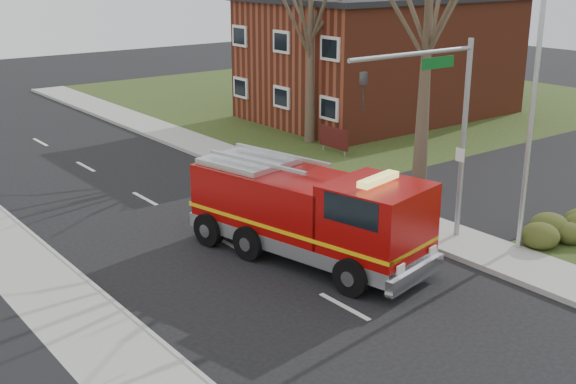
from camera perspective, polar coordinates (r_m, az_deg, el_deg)
ground at (r=20.25m, az=4.47°, el=-9.03°), size 120.00×120.00×0.00m
sidewalk_right at (r=24.47m, az=15.39°, el=-4.58°), size 2.40×80.00×0.15m
sidewalk_left at (r=17.19m, az=-11.61°, el=-14.35°), size 2.40×80.00×0.15m
brick_building at (r=44.57m, az=7.39°, el=10.59°), size 15.40×10.40×7.25m
health_center_sign at (r=35.38m, az=3.66°, el=4.27°), size 0.12×2.00×1.40m
hedge_corner at (r=25.99m, az=20.99°, el=-2.63°), size 2.80×2.00×0.90m
bare_tree_near at (r=29.13m, az=11.07°, el=14.10°), size 6.00×6.00×12.00m
bare_tree_far at (r=36.73m, az=1.81°, el=13.65°), size 5.25×5.25×10.50m
traffic_signal_mast at (r=23.31m, az=11.89°, el=6.49°), size 5.29×0.18×6.80m
streetlight_pole at (r=23.68m, az=18.62°, el=5.73°), size 1.48×0.16×8.40m
fire_engine at (r=22.82m, az=1.72°, el=-1.84°), size 4.41×8.40×3.23m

